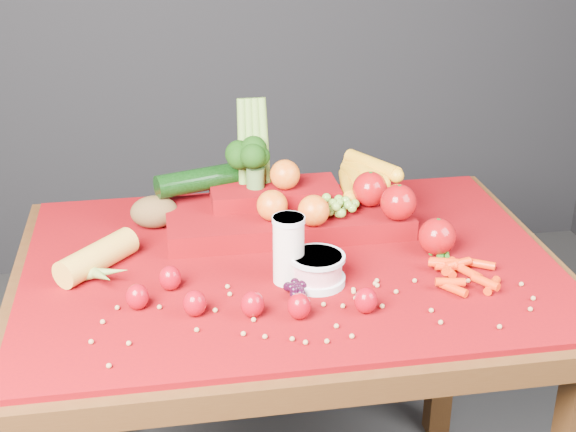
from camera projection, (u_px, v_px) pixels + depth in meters
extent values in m
cube|color=#371E0C|center=(290.00, 276.00, 1.63)|extent=(1.10, 0.80, 0.05)
cube|color=#371E0C|center=(79.00, 360.00, 2.01)|extent=(0.06, 0.06, 0.70)
cube|color=#371E0C|center=(445.00, 326.00, 2.15)|extent=(0.06, 0.06, 0.70)
cube|color=#6F0305|center=(290.00, 262.00, 1.61)|extent=(1.05, 0.75, 0.01)
cylinder|color=silver|center=(289.00, 250.00, 1.50)|extent=(0.06, 0.06, 0.13)
cylinder|color=silver|center=(289.00, 220.00, 1.48)|extent=(0.06, 0.06, 0.01)
cylinder|color=silver|center=(317.00, 280.00, 1.52)|extent=(0.11, 0.11, 0.01)
cylinder|color=pink|center=(317.00, 266.00, 1.51)|extent=(0.09, 0.09, 0.04)
cylinder|color=silver|center=(317.00, 257.00, 1.50)|extent=(0.11, 0.11, 0.01)
ellipsoid|color=#990015|center=(170.00, 278.00, 1.49)|extent=(0.04, 0.04, 0.05)
cone|color=#0C4412|center=(169.00, 267.00, 1.48)|extent=(0.03, 0.03, 0.01)
ellipsoid|color=#990015|center=(137.00, 297.00, 1.43)|extent=(0.04, 0.04, 0.05)
cone|color=#0C4412|center=(136.00, 285.00, 1.42)|extent=(0.03, 0.03, 0.01)
ellipsoid|color=#990015|center=(195.00, 303.00, 1.41)|extent=(0.04, 0.04, 0.05)
cone|color=#0C4412|center=(194.00, 292.00, 1.40)|extent=(0.03, 0.03, 0.01)
ellipsoid|color=#990015|center=(253.00, 304.00, 1.41)|extent=(0.04, 0.04, 0.05)
cone|color=#0C4412|center=(252.00, 293.00, 1.40)|extent=(0.03, 0.03, 0.01)
ellipsoid|color=#990015|center=(299.00, 306.00, 1.40)|extent=(0.04, 0.04, 0.05)
cone|color=#0C4412|center=(299.00, 295.00, 1.39)|extent=(0.03, 0.03, 0.01)
ellipsoid|color=#990015|center=(366.00, 300.00, 1.42)|extent=(0.04, 0.04, 0.05)
cone|color=#0C4412|center=(366.00, 289.00, 1.41)|extent=(0.03, 0.03, 0.01)
cylinder|color=gold|center=(97.00, 257.00, 1.56)|extent=(0.16, 0.17, 0.06)
ellipsoid|color=brown|center=(154.00, 212.00, 1.74)|extent=(0.10, 0.08, 0.07)
cube|color=#6F0305|center=(287.00, 218.00, 1.74)|extent=(0.52, 0.22, 0.04)
cube|color=#6F0305|center=(275.00, 193.00, 1.76)|extent=(0.28, 0.12, 0.03)
sphere|color=#960407|center=(398.00, 202.00, 1.67)|extent=(0.08, 0.08, 0.08)
sphere|color=#960407|center=(437.00, 236.00, 1.62)|extent=(0.08, 0.08, 0.08)
sphere|color=#960407|center=(370.00, 189.00, 1.73)|extent=(0.08, 0.08, 0.08)
sphere|color=#D14104|center=(272.00, 205.00, 1.67)|extent=(0.07, 0.07, 0.07)
sphere|color=#D14104|center=(314.00, 211.00, 1.64)|extent=(0.07, 0.07, 0.07)
sphere|color=#D14104|center=(285.00, 175.00, 1.73)|extent=(0.07, 0.07, 0.07)
cylinder|color=gold|center=(348.00, 185.00, 1.81)|extent=(0.06, 0.16, 0.04)
cylinder|color=gold|center=(357.00, 178.00, 1.81)|extent=(0.04, 0.16, 0.04)
cylinder|color=gold|center=(366.00, 172.00, 1.80)|extent=(0.07, 0.16, 0.04)
cylinder|color=gold|center=(372.00, 165.00, 1.80)|extent=(0.10, 0.16, 0.04)
cylinder|color=#3F662D|center=(256.00, 177.00, 1.74)|extent=(0.04, 0.04, 0.04)
cylinder|color=olive|center=(243.00, 149.00, 1.75)|extent=(0.03, 0.06, 0.22)
cylinder|color=olive|center=(250.00, 149.00, 1.75)|extent=(0.02, 0.06, 0.22)
cylinder|color=olive|center=(257.00, 148.00, 1.76)|extent=(0.02, 0.06, 0.22)
cylinder|color=olive|center=(264.00, 148.00, 1.76)|extent=(0.03, 0.06, 0.22)
cylinder|color=black|center=(209.00, 178.00, 1.77)|extent=(0.24, 0.12, 0.05)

